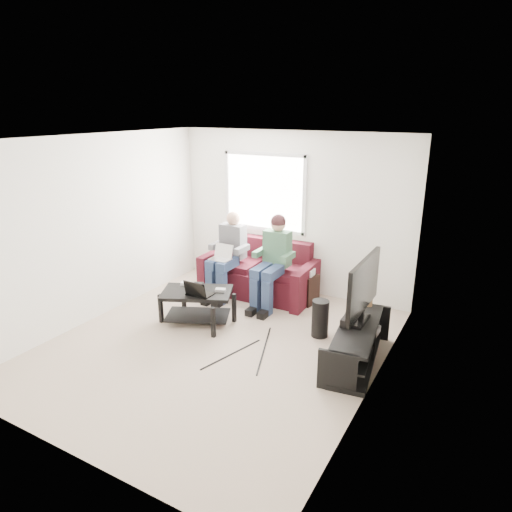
% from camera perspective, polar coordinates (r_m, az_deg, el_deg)
% --- Properties ---
extents(floor, '(4.50, 4.50, 0.00)m').
position_cam_1_polar(floor, '(6.04, -5.02, -11.04)').
color(floor, '#BDA693').
rests_on(floor, ground).
extents(ceiling, '(4.50, 4.50, 0.00)m').
position_cam_1_polar(ceiling, '(5.28, -5.81, 14.41)').
color(ceiling, white).
rests_on(ceiling, wall_back).
extents(wall_back, '(4.50, 0.00, 4.50)m').
position_cam_1_polar(wall_back, '(7.42, 4.51, 5.35)').
color(wall_back, white).
rests_on(wall_back, floor).
extents(wall_front, '(4.50, 0.00, 4.50)m').
position_cam_1_polar(wall_front, '(4.01, -24.01, -7.62)').
color(wall_front, white).
rests_on(wall_front, floor).
extents(wall_left, '(0.00, 4.50, 4.50)m').
position_cam_1_polar(wall_left, '(6.82, -19.41, 3.23)').
color(wall_left, white).
rests_on(wall_left, floor).
extents(wall_right, '(0.00, 4.50, 4.50)m').
position_cam_1_polar(wall_right, '(4.74, 15.03, -2.71)').
color(wall_right, white).
rests_on(wall_right, floor).
extents(window, '(1.48, 0.04, 1.28)m').
position_cam_1_polar(window, '(7.56, 1.03, 7.96)').
color(window, white).
rests_on(window, wall_back).
extents(sofa, '(1.86, 0.94, 0.86)m').
position_cam_1_polar(sofa, '(7.48, 0.45, -2.32)').
color(sofa, '#461121').
rests_on(sofa, floor).
extents(person_left, '(0.40, 0.70, 1.36)m').
position_cam_1_polar(person_left, '(7.27, -3.54, 0.59)').
color(person_left, navy).
rests_on(person_left, sofa).
extents(person_right, '(0.40, 0.71, 1.40)m').
position_cam_1_polar(person_right, '(6.89, 2.15, 0.13)').
color(person_right, navy).
rests_on(person_right, sofa).
extents(laptop_silver, '(0.33, 0.23, 0.24)m').
position_cam_1_polar(laptop_silver, '(7.12, -4.42, 0.01)').
color(laptop_silver, silver).
rests_on(laptop_silver, person_left).
extents(coffee_table, '(1.12, 0.94, 0.48)m').
position_cam_1_polar(coffee_table, '(6.51, -7.37, -5.37)').
color(coffee_table, black).
rests_on(coffee_table, floor).
extents(laptop_black, '(0.40, 0.33, 0.24)m').
position_cam_1_polar(laptop_black, '(6.29, -7.01, -3.80)').
color(laptop_black, black).
rests_on(laptop_black, coffee_table).
extents(controller_a, '(0.16, 0.14, 0.04)m').
position_cam_1_polar(controller_a, '(6.70, -8.75, -3.39)').
color(controller_a, silver).
rests_on(controller_a, coffee_table).
extents(controller_b, '(0.16, 0.14, 0.04)m').
position_cam_1_polar(controller_b, '(6.64, -7.20, -3.52)').
color(controller_b, black).
rests_on(controller_b, coffee_table).
extents(controller_c, '(0.16, 0.13, 0.04)m').
position_cam_1_polar(controller_c, '(6.41, -4.46, -4.27)').
color(controller_c, gray).
rests_on(controller_c, coffee_table).
extents(tv_stand, '(0.62, 1.49, 0.48)m').
position_cam_1_polar(tv_stand, '(5.69, 12.48, -10.89)').
color(tv_stand, black).
rests_on(tv_stand, floor).
extents(tv, '(0.12, 1.10, 0.81)m').
position_cam_1_polar(tv, '(5.48, 13.28, -3.79)').
color(tv, black).
rests_on(tv, tv_stand).
extents(soundbar, '(0.12, 0.50, 0.10)m').
position_cam_1_polar(soundbar, '(5.67, 11.83, -7.44)').
color(soundbar, black).
rests_on(soundbar, tv_stand).
extents(drink_cup, '(0.08, 0.08, 0.12)m').
position_cam_1_polar(drink_cup, '(6.11, 14.00, -5.55)').
color(drink_cup, olive).
rests_on(drink_cup, tv_stand).
extents(console_white, '(0.30, 0.22, 0.06)m').
position_cam_1_polar(console_white, '(5.32, 11.22, -12.13)').
color(console_white, silver).
rests_on(console_white, tv_stand).
extents(console_grey, '(0.34, 0.26, 0.08)m').
position_cam_1_polar(console_grey, '(5.91, 13.41, -8.94)').
color(console_grey, gray).
rests_on(console_grey, tv_stand).
extents(console_black, '(0.38, 0.30, 0.07)m').
position_cam_1_polar(console_black, '(5.62, 12.38, -10.45)').
color(console_black, black).
rests_on(console_black, tv_stand).
extents(subwoofer, '(0.22, 0.22, 0.51)m').
position_cam_1_polar(subwoofer, '(6.18, 8.02, -7.74)').
color(subwoofer, black).
rests_on(subwoofer, floor).
extents(keyboard_floor, '(0.17, 0.41, 0.02)m').
position_cam_1_polar(keyboard_floor, '(5.73, 9.71, -12.86)').
color(keyboard_floor, black).
rests_on(keyboard_floor, floor).
extents(end_table, '(0.31, 0.31, 0.56)m').
position_cam_1_polar(end_table, '(7.17, 6.28, -3.94)').
color(end_table, black).
rests_on(end_table, floor).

